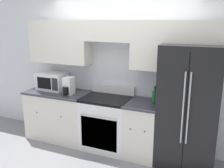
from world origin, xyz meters
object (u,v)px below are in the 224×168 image
microwave (52,81)px  refrigerator (189,106)px  oven_range (106,123)px  bottle (154,97)px

microwave → refrigerator: bearing=-0.5°
oven_range → microwave: size_ratio=2.00×
oven_range → microwave: bearing=176.0°
bottle → refrigerator: bearing=4.7°
bottle → microwave: bearing=178.1°
bottle → oven_range: bearing=-178.9°
oven_range → microwave: microwave is taller
refrigerator → microwave: (-2.47, 0.02, 0.14)m
refrigerator → bottle: (-0.51, -0.04, 0.09)m
refrigerator → bottle: bearing=-175.3°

